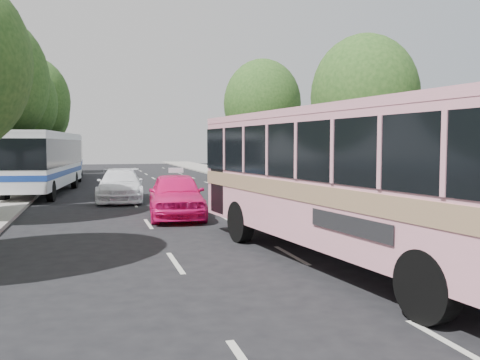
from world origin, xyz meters
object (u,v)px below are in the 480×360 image
object	(u,v)px
pink_bus	(349,168)
tour_coach_rear	(65,153)
pink_taxi	(176,195)
white_pickup	(120,185)
tour_coach_front	(44,157)

from	to	relation	value
pink_bus	tour_coach_rear	bearing A→B (deg)	95.99
pink_taxi	tour_coach_rear	size ratio (longest dim) A/B	0.43
pink_bus	pink_taxi	world-z (taller)	pink_bus
white_pickup	tour_coach_rear	xyz separation A→B (m)	(-3.41, 17.65, 1.32)
tour_coach_front	tour_coach_rear	xyz separation A→B (m)	(0.45, 13.10, 0.04)
tour_coach_rear	pink_bus	bearing A→B (deg)	-77.08
pink_taxi	white_pickup	bearing A→B (deg)	110.72
white_pickup	tour_coach_front	world-z (taller)	tour_coach_front
pink_taxi	white_pickup	size ratio (longest dim) A/B	0.94
pink_bus	tour_coach_front	distance (m)	21.15
tour_coach_front	pink_bus	bearing A→B (deg)	-60.84
white_pickup	pink_taxi	bearing A→B (deg)	-70.54
pink_taxi	tour_coach_rear	bearing A→B (deg)	107.61
pink_bus	tour_coach_front	size ratio (longest dim) A/B	0.99
pink_taxi	tour_coach_front	world-z (taller)	tour_coach_front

